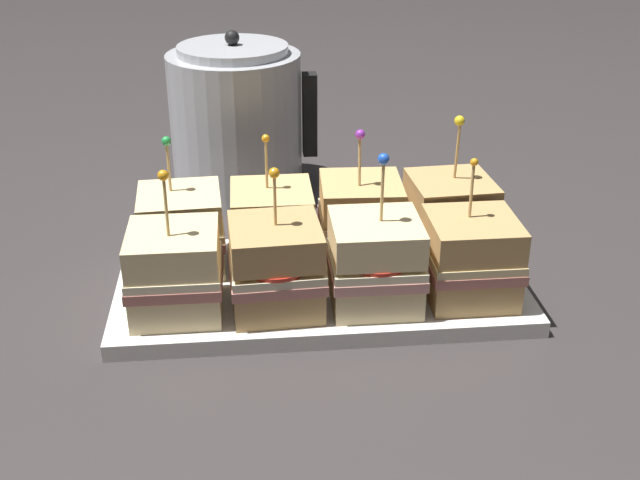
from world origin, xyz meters
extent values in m
plane|color=#383333|center=(0.00, 0.00, 0.00)|extent=(6.00, 6.00, 0.00)
cube|color=white|center=(0.00, 0.00, 0.01)|extent=(0.45, 0.23, 0.01)
cube|color=white|center=(0.00, 0.00, 0.01)|extent=(0.45, 0.23, 0.01)
cube|color=beige|center=(-0.15, -0.05, 0.04)|extent=(0.09, 0.09, 0.04)
cube|color=#B26B60|center=(-0.15, -0.05, 0.06)|extent=(0.10, 0.10, 0.01)
cube|color=beige|center=(-0.15, -0.05, 0.07)|extent=(0.09, 0.09, 0.01)
cube|color=beige|center=(-0.15, -0.05, 0.09)|extent=(0.09, 0.09, 0.04)
cylinder|color=tan|center=(-0.16, -0.06, 0.14)|extent=(0.00, 0.01, 0.07)
sphere|color=orange|center=(-0.16, -0.06, 0.17)|extent=(0.01, 0.01, 0.01)
cube|color=tan|center=(-0.05, -0.05, 0.04)|extent=(0.10, 0.10, 0.04)
cube|color=tan|center=(-0.05, -0.05, 0.06)|extent=(0.10, 0.10, 0.01)
cube|color=beige|center=(-0.05, -0.05, 0.07)|extent=(0.10, 0.10, 0.01)
cylinder|color=red|center=(-0.05, -0.07, 0.08)|extent=(0.06, 0.06, 0.00)
cube|color=tan|center=(-0.05, -0.05, 0.09)|extent=(0.10, 0.10, 0.04)
cylinder|color=tan|center=(-0.05, -0.05, 0.14)|extent=(0.00, 0.00, 0.07)
sphere|color=orange|center=(-0.05, -0.05, 0.17)|extent=(0.01, 0.01, 0.01)
cube|color=beige|center=(0.05, -0.05, 0.04)|extent=(0.09, 0.09, 0.04)
cube|color=tan|center=(0.05, -0.05, 0.06)|extent=(0.10, 0.10, 0.01)
cube|color=beige|center=(0.05, -0.05, 0.07)|extent=(0.09, 0.09, 0.01)
cylinder|color=red|center=(0.05, -0.07, 0.08)|extent=(0.06, 0.06, 0.00)
cube|color=beige|center=(0.05, -0.05, 0.09)|extent=(0.09, 0.09, 0.04)
cylinder|color=tan|center=(0.06, -0.05, 0.14)|extent=(0.00, 0.01, 0.08)
sphere|color=blue|center=(0.06, -0.05, 0.18)|extent=(0.01, 0.01, 0.01)
cube|color=tan|center=(0.15, -0.05, 0.04)|extent=(0.09, 0.09, 0.04)
cube|color=#B26B60|center=(0.15, -0.05, 0.06)|extent=(0.10, 0.10, 0.01)
cube|color=beige|center=(0.15, -0.05, 0.07)|extent=(0.09, 0.09, 0.01)
cube|color=tan|center=(0.15, -0.05, 0.09)|extent=(0.09, 0.09, 0.04)
cylinder|color=tan|center=(0.15, -0.04, 0.13)|extent=(0.00, 0.00, 0.07)
sphere|color=orange|center=(0.15, -0.04, 0.17)|extent=(0.01, 0.01, 0.01)
cube|color=beige|center=(-0.15, 0.05, 0.04)|extent=(0.10, 0.10, 0.04)
cube|color=tan|center=(-0.15, 0.05, 0.06)|extent=(0.10, 0.10, 0.01)
cube|color=beige|center=(-0.15, 0.05, 0.07)|extent=(0.10, 0.10, 0.01)
cube|color=beige|center=(-0.15, 0.05, 0.09)|extent=(0.10, 0.10, 0.04)
cylinder|color=tan|center=(-0.16, 0.06, 0.13)|extent=(0.00, 0.00, 0.07)
sphere|color=green|center=(-0.16, 0.06, 0.17)|extent=(0.01, 0.01, 0.01)
cube|color=tan|center=(-0.05, 0.05, 0.04)|extent=(0.09, 0.09, 0.04)
cube|color=#B26B60|center=(-0.05, 0.05, 0.06)|extent=(0.10, 0.10, 0.01)
cube|color=beige|center=(-0.05, 0.05, 0.07)|extent=(0.09, 0.09, 0.01)
cube|color=#E0B771|center=(-0.05, 0.05, 0.09)|extent=(0.09, 0.09, 0.04)
cylinder|color=tan|center=(-0.05, 0.05, 0.13)|extent=(0.00, 0.01, 0.07)
sphere|color=orange|center=(-0.05, 0.05, 0.17)|extent=(0.01, 0.01, 0.01)
cube|color=tan|center=(0.05, 0.05, 0.04)|extent=(0.10, 0.10, 0.04)
cube|color=#B26B60|center=(0.05, 0.05, 0.06)|extent=(0.10, 0.10, 0.01)
cube|color=beige|center=(0.05, 0.05, 0.07)|extent=(0.10, 0.10, 0.01)
cylinder|color=red|center=(0.05, 0.04, 0.08)|extent=(0.07, 0.07, 0.00)
cube|color=tan|center=(0.05, 0.05, 0.09)|extent=(0.10, 0.10, 0.04)
cylinder|color=tan|center=(0.05, 0.04, 0.14)|extent=(0.00, 0.01, 0.07)
sphere|color=purple|center=(0.05, 0.04, 0.17)|extent=(0.01, 0.01, 0.01)
cube|color=tan|center=(0.16, 0.05, 0.04)|extent=(0.10, 0.10, 0.04)
cube|color=#B26B60|center=(0.16, 0.05, 0.06)|extent=(0.10, 0.10, 0.01)
cube|color=beige|center=(0.16, 0.05, 0.07)|extent=(0.10, 0.10, 0.01)
cylinder|color=red|center=(0.16, 0.03, 0.08)|extent=(0.06, 0.06, 0.00)
cube|color=tan|center=(0.16, 0.05, 0.09)|extent=(0.10, 0.10, 0.04)
cylinder|color=tan|center=(0.16, 0.05, 0.14)|extent=(0.00, 0.01, 0.08)
sphere|color=yellow|center=(0.16, 0.05, 0.18)|extent=(0.01, 0.01, 0.01)
cylinder|color=#B7BABF|center=(-0.09, 0.32, 0.10)|extent=(0.19, 0.19, 0.20)
cylinder|color=#B7BABF|center=(-0.09, 0.32, 0.20)|extent=(0.15, 0.15, 0.01)
sphere|color=black|center=(-0.09, 0.32, 0.22)|extent=(0.02, 0.02, 0.02)
cube|color=black|center=(0.02, 0.32, 0.11)|extent=(0.02, 0.02, 0.12)
camera|label=1|loc=(-0.08, -0.78, 0.46)|focal=45.00mm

